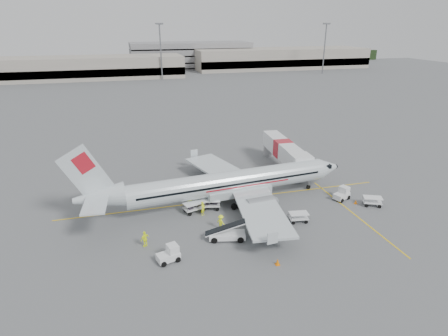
{
  "coord_description": "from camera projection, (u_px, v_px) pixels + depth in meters",
  "views": [
    {
      "loc": [
        -12.58,
        -43.65,
        22.16
      ],
      "look_at": [
        0.0,
        2.0,
        3.8
      ],
      "focal_mm": 30.0,
      "sensor_mm": 36.0,
      "label": 1
    }
  ],
  "objects": [
    {
      "name": "tug_fore",
      "position": [
        342.0,
        194.0,
        50.07
      ],
      "size": [
        2.57,
        2.08,
        1.73
      ],
      "primitive_type": null,
      "rotation": [
        0.0,
        0.0,
        0.42
      ],
      "color": "white",
      "rests_on": "ground"
    },
    {
      "name": "terminal_east",
      "position": [
        280.0,
        58.0,
        196.22
      ],
      "size": [
        90.0,
        26.0,
        10.0
      ],
      "primitive_type": null,
      "color": "gray",
      "rests_on": "ground"
    },
    {
      "name": "cone_nose",
      "position": [
        356.0,
        202.0,
        49.08
      ],
      "size": [
        0.36,
        0.36,
        0.59
      ],
      "primitive_type": "cone",
      "color": "orange",
      "rests_on": "ground"
    },
    {
      "name": "cone_stbd",
      "position": [
        278.0,
        262.0,
        36.63
      ],
      "size": [
        0.43,
        0.43,
        0.7
      ],
      "primitive_type": "cone",
      "color": "orange",
      "rests_on": "ground"
    },
    {
      "name": "mast_center",
      "position": [
        161.0,
        52.0,
        153.68
      ],
      "size": [
        3.2,
        1.2,
        22.0
      ],
      "primitive_type": null,
      "color": "slate",
      "rests_on": "ground"
    },
    {
      "name": "aircraft",
      "position": [
        231.0,
        168.0,
        47.84
      ],
      "size": [
        37.82,
        30.89,
        9.77
      ],
      "primitive_type": null,
      "rotation": [
        0.0,
        0.0,
        0.09
      ],
      "color": "silver",
      "rests_on": "ground"
    },
    {
      "name": "jet_bridge",
      "position": [
        283.0,
        154.0,
        60.61
      ],
      "size": [
        4.18,
        17.65,
        4.59
      ],
      "primitive_type": null,
      "rotation": [
        0.0,
        0.0,
        -0.05
      ],
      "color": "white",
      "rests_on": "ground"
    },
    {
      "name": "mast_east",
      "position": [
        324.0,
        49.0,
        172.26
      ],
      "size": [
        3.2,
        1.2,
        22.0
      ],
      "primitive_type": null,
      "color": "slate",
      "rests_on": "ground"
    },
    {
      "name": "stripe_lead",
      "position": [
        228.0,
        199.0,
        50.36
      ],
      "size": [
        44.0,
        0.2,
        0.01
      ],
      "primitive_type": "cube",
      "color": "yellow",
      "rests_on": "ground"
    },
    {
      "name": "crew_a",
      "position": [
        203.0,
        208.0,
        45.98
      ],
      "size": [
        0.76,
        0.78,
        1.8
      ],
      "primitive_type": "imported",
      "rotation": [
        0.0,
        0.0,
        0.85
      ],
      "color": "#DAEB18",
      "rests_on": "ground"
    },
    {
      "name": "crew_c",
      "position": [
        221.0,
        222.0,
        42.86
      ],
      "size": [
        1.18,
        1.31,
        1.77
      ],
      "primitive_type": "imported",
      "rotation": [
        0.0,
        0.0,
        2.16
      ],
      "color": "#DAEB18",
      "rests_on": "ground"
    },
    {
      "name": "ground",
      "position": [
        228.0,
        199.0,
        50.36
      ],
      "size": [
        360.0,
        360.0,
        0.0
      ],
      "primitive_type": "plane",
      "color": "#56595B"
    },
    {
      "name": "cart_loaded_b",
      "position": [
        194.0,
        207.0,
        46.78
      ],
      "size": [
        2.81,
        2.11,
        1.31
      ],
      "primitive_type": null,
      "rotation": [
        0.0,
        0.0,
        0.28
      ],
      "color": "white",
      "rests_on": "ground"
    },
    {
      "name": "cart_empty_a",
      "position": [
        299.0,
        217.0,
        44.52
      ],
      "size": [
        2.4,
        1.63,
        1.17
      ],
      "primitive_type": null,
      "rotation": [
        0.0,
        0.0,
        -0.14
      ],
      "color": "white",
      "rests_on": "ground"
    },
    {
      "name": "parking_garage",
      "position": [
        190.0,
        54.0,
        197.83
      ],
      "size": [
        62.0,
        24.0,
        14.0
      ],
      "primitive_type": null,
      "color": "slate",
      "rests_on": "ground"
    },
    {
      "name": "cart_loaded_a",
      "position": [
        210.0,
        204.0,
        47.59
      ],
      "size": [
        2.81,
        2.03,
        1.33
      ],
      "primitive_type": null,
      "rotation": [
        0.0,
        0.0,
        -0.22
      ],
      "color": "white",
      "rests_on": "ground"
    },
    {
      "name": "tug_aft",
      "position": [
        168.0,
        254.0,
        36.99
      ],
      "size": [
        2.48,
        1.83,
        1.72
      ],
      "primitive_type": null,
      "rotation": [
        0.0,
        0.0,
        0.27
      ],
      "color": "white",
      "rests_on": "ground"
    },
    {
      "name": "belt_loader",
      "position": [
        227.0,
        228.0,
        40.6
      ],
      "size": [
        5.56,
        3.12,
        2.84
      ],
      "primitive_type": null,
      "rotation": [
        0.0,
        0.0,
        -0.23
      ],
      "color": "white",
      "rests_on": "ground"
    },
    {
      "name": "terminal_west",
      "position": [
        50.0,
        69.0,
        155.67
      ],
      "size": [
        110.0,
        22.0,
        9.0
      ],
      "primitive_type": null,
      "color": "gray",
      "rests_on": "ground"
    },
    {
      "name": "treeline",
      "position": [
        141.0,
        60.0,
        206.57
      ],
      "size": [
        300.0,
        3.0,
        6.0
      ],
      "primitive_type": null,
      "color": "black",
      "rests_on": "ground"
    },
    {
      "name": "crew_b",
      "position": [
        190.0,
        203.0,
        47.31
      ],
      "size": [
        1.07,
        1.14,
        1.87
      ],
      "primitive_type": "imported",
      "rotation": [
        0.0,
        0.0,
        -1.05
      ],
      "color": "#DAEB18",
      "rests_on": "ground"
    },
    {
      "name": "crew_d",
      "position": [
        145.0,
        239.0,
        39.45
      ],
      "size": [
        1.14,
        0.94,
        1.82
      ],
      "primitive_type": "imported",
      "rotation": [
        0.0,
        0.0,
        3.7
      ],
      "color": "#DAEB18",
      "rests_on": "ground"
    },
    {
      "name": "stripe_cross",
      "position": [
        353.0,
        213.0,
        46.64
      ],
      "size": [
        0.2,
        20.0,
        0.01
      ],
      "primitive_type": "cube",
      "color": "yellow",
      "rests_on": "ground"
    },
    {
      "name": "tug_mid",
      "position": [
        265.0,
        230.0,
        41.21
      ],
      "size": [
        2.44,
        1.67,
        1.73
      ],
      "primitive_type": null,
      "rotation": [
        0.0,
        0.0,
        0.18
      ],
      "color": "white",
      "rests_on": "ground"
    },
    {
      "name": "cone_port",
      "position": [
        197.0,
        155.0,
        66.29
      ],
      "size": [
        0.39,
        0.39,
        0.64
      ],
      "primitive_type": "cone",
      "color": "orange",
      "rests_on": "ground"
    },
    {
      "name": "cart_empty_b",
      "position": [
        372.0,
        201.0,
        48.45
      ],
      "size": [
        2.67,
        2.19,
        1.21
      ],
      "primitive_type": null,
      "rotation": [
        0.0,
        0.0,
        -0.42
      ],
      "color": "white",
      "rests_on": "ground"
    }
  ]
}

